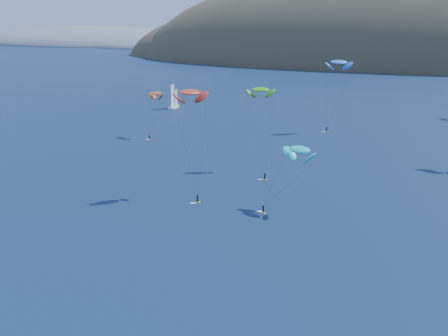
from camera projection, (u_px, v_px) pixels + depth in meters
name	position (u px, v px, depth m)	size (l,w,h in m)	color
headland	(114.00, 47.00, 900.95)	(460.00, 250.00, 60.00)	slate
sailboat	(174.00, 106.00, 274.55)	(9.63, 8.31, 11.89)	white
kitesurfer_1	(156.00, 93.00, 206.80)	(7.62, 9.60, 16.53)	yellow
kitesurfer_3	(261.00, 90.00, 161.51)	(9.86, 14.53, 22.99)	yellow
kitesurfer_4	(339.00, 62.00, 214.58)	(10.32, 9.07, 26.81)	yellow
kitesurfer_5	(300.00, 150.00, 127.76)	(11.27, 9.31, 15.23)	yellow
kitesurfer_9	(190.00, 92.00, 136.53)	(8.49, 10.32, 25.53)	yellow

